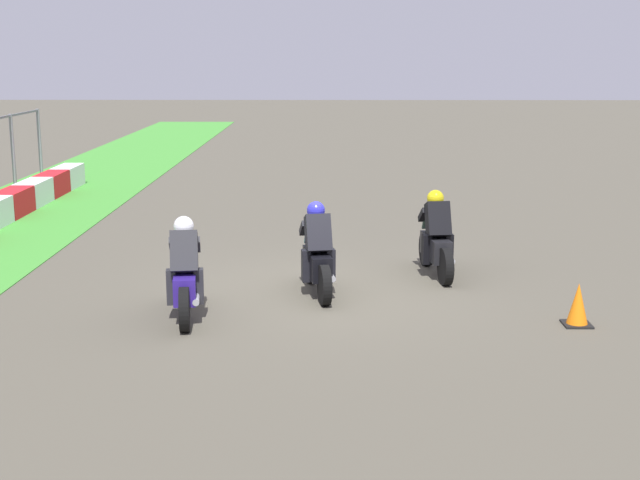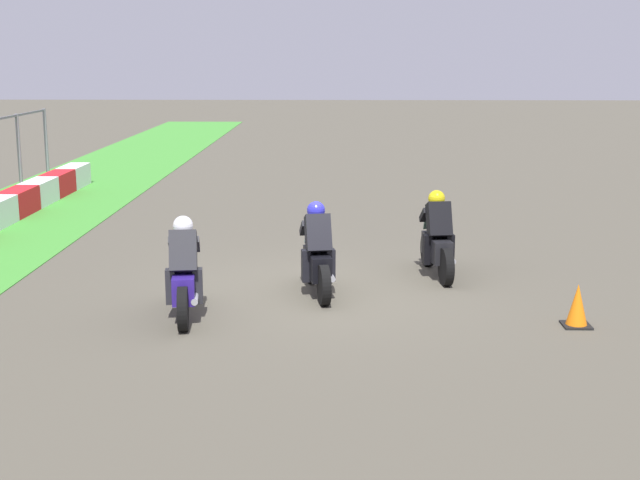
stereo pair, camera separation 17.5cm
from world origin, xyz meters
The scene contains 5 objects.
ground_plane centered at (0.00, 0.00, 0.00)m, with size 120.00×120.00×0.00m, color #504B3F.
rider_lane_a centered at (1.17, -2.09, 0.62)m, with size 2.04×0.58×1.51m.
rider_lane_b centered at (-0.05, 0.00, 0.62)m, with size 2.03×0.61×1.51m.
rider_lane_c centered at (-1.37, 1.94, 0.62)m, with size 2.04×0.58×1.51m.
traffic_cone centered at (-1.73, -3.79, 0.29)m, with size 0.40×0.40×0.63m.
Camera 1 is at (-13.77, -0.16, 3.86)m, focal length 48.60 mm.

